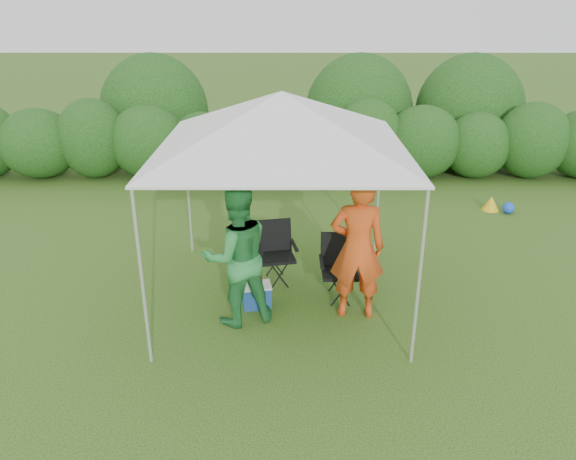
{
  "coord_description": "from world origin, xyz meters",
  "views": [
    {
      "loc": [
        0.09,
        -6.37,
        3.92
      ],
      "look_at": [
        0.08,
        0.4,
        1.05
      ],
      "focal_mm": 35.0,
      "sensor_mm": 36.0,
      "label": 1
    }
  ],
  "objects_px": {
    "canopy": "(282,121)",
    "woman": "(237,256)",
    "cooler": "(257,295)",
    "chair_left": "(276,248)",
    "chair_right": "(340,263)",
    "man": "(357,248)"
  },
  "relations": [
    {
      "from": "canopy",
      "to": "woman",
      "type": "relative_size",
      "value": 1.69
    },
    {
      "from": "woman",
      "to": "cooler",
      "type": "bearing_deg",
      "value": -142.06
    },
    {
      "from": "chair_left",
      "to": "cooler",
      "type": "distance_m",
      "value": 0.89
    },
    {
      "from": "woman",
      "to": "chair_right",
      "type": "bearing_deg",
      "value": -174.95
    },
    {
      "from": "woman",
      "to": "canopy",
      "type": "bearing_deg",
      "value": -152.9
    },
    {
      "from": "man",
      "to": "woman",
      "type": "relative_size",
      "value": 1.05
    },
    {
      "from": "cooler",
      "to": "canopy",
      "type": "bearing_deg",
      "value": 27.82
    },
    {
      "from": "chair_left",
      "to": "woman",
      "type": "xyz_separation_m",
      "value": [
        -0.45,
        -1.13,
        0.41
      ]
    },
    {
      "from": "chair_left",
      "to": "canopy",
      "type": "bearing_deg",
      "value": -90.41
    },
    {
      "from": "canopy",
      "to": "man",
      "type": "height_order",
      "value": "canopy"
    },
    {
      "from": "cooler",
      "to": "man",
      "type": "bearing_deg",
      "value": -18.69
    },
    {
      "from": "chair_left",
      "to": "man",
      "type": "height_order",
      "value": "man"
    },
    {
      "from": "chair_right",
      "to": "woman",
      "type": "relative_size",
      "value": 0.49
    },
    {
      "from": "chair_left",
      "to": "man",
      "type": "relative_size",
      "value": 0.47
    },
    {
      "from": "chair_left",
      "to": "cooler",
      "type": "xyz_separation_m",
      "value": [
        -0.24,
        -0.79,
        -0.34
      ]
    },
    {
      "from": "woman",
      "to": "man",
      "type": "bearing_deg",
      "value": 164.82
    },
    {
      "from": "woman",
      "to": "chair_left",
      "type": "bearing_deg",
      "value": -132.61
    },
    {
      "from": "man",
      "to": "woman",
      "type": "distance_m",
      "value": 1.51
    },
    {
      "from": "chair_left",
      "to": "cooler",
      "type": "relative_size",
      "value": 2.07
    },
    {
      "from": "canopy",
      "to": "chair_left",
      "type": "relative_size",
      "value": 3.47
    },
    {
      "from": "chair_left",
      "to": "man",
      "type": "bearing_deg",
      "value": -54.4
    },
    {
      "from": "canopy",
      "to": "woman",
      "type": "xyz_separation_m",
      "value": [
        -0.55,
        -0.61,
        -1.55
      ]
    }
  ]
}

